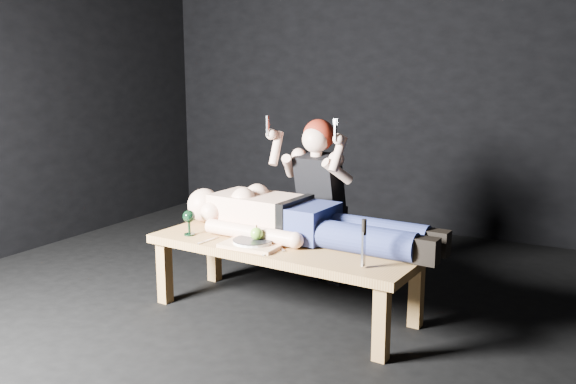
% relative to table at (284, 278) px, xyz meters
% --- Properties ---
extents(ground, '(5.00, 5.00, 0.00)m').
position_rel_table_xyz_m(ground, '(-0.01, -0.16, -0.23)').
color(ground, black).
rests_on(ground, ground).
extents(back_wall, '(5.00, 0.00, 5.00)m').
position_rel_table_xyz_m(back_wall, '(-0.01, 2.34, 1.27)').
color(back_wall, black).
rests_on(back_wall, ground).
extents(table, '(1.69, 0.73, 0.45)m').
position_rel_table_xyz_m(table, '(0.00, 0.00, 0.00)').
color(table, '#A07B41').
rests_on(table, ground).
extents(lying_man, '(1.86, 0.68, 0.29)m').
position_rel_table_xyz_m(lying_man, '(0.07, 0.13, 0.37)').
color(lying_man, beige).
rests_on(lying_man, table).
extents(kneeling_woman, '(0.71, 0.78, 1.18)m').
position_rel_table_xyz_m(kneeling_woman, '(-0.02, 0.63, 0.37)').
color(kneeling_woman, black).
rests_on(kneeling_woman, ground).
extents(serving_tray, '(0.35, 0.25, 0.02)m').
position_rel_table_xyz_m(serving_tray, '(-0.13, -0.15, 0.24)').
color(serving_tray, tan).
rests_on(serving_tray, table).
extents(plate, '(0.23, 0.23, 0.02)m').
position_rel_table_xyz_m(plate, '(-0.13, -0.15, 0.25)').
color(plate, white).
rests_on(plate, serving_tray).
extents(apple, '(0.08, 0.08, 0.08)m').
position_rel_table_xyz_m(apple, '(-0.10, -0.14, 0.30)').
color(apple, '#4E8F19').
rests_on(apple, plate).
extents(goblet, '(0.08, 0.08, 0.16)m').
position_rel_table_xyz_m(goblet, '(-0.60, -0.13, 0.30)').
color(goblet, black).
rests_on(goblet, table).
extents(fork_flat, '(0.03, 0.18, 0.01)m').
position_rel_table_xyz_m(fork_flat, '(-0.42, -0.19, 0.23)').
color(fork_flat, '#B2B2B7').
rests_on(fork_flat, table).
extents(knife_flat, '(0.03, 0.18, 0.01)m').
position_rel_table_xyz_m(knife_flat, '(0.02, -0.20, 0.23)').
color(knife_flat, '#B2B2B7').
rests_on(knife_flat, table).
extents(spoon_flat, '(0.13, 0.14, 0.01)m').
position_rel_table_xyz_m(spoon_flat, '(0.03, -0.10, 0.23)').
color(spoon_flat, '#B2B2B7').
rests_on(spoon_flat, table).
extents(carving_knife, '(0.04, 0.04, 0.26)m').
position_rel_table_xyz_m(carving_knife, '(0.59, -0.22, 0.36)').
color(carving_knife, '#B2B2B7').
rests_on(carving_knife, table).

